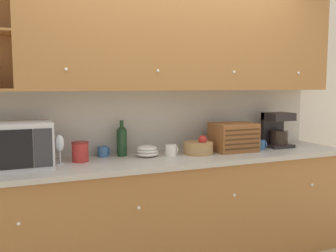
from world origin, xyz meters
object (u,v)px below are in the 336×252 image
object	(u,v)px
bowl_stack_on_counter	(147,151)
microwave	(12,146)
wine_glass	(60,144)
fruit_basket	(198,147)
mug_patterned_third	(171,150)
mug	(103,152)
bread_box	(234,137)
mug_blue_second	(261,145)
wine_bottle	(122,140)
storage_canister	(80,152)
coffee_maker	(277,130)

from	to	relation	value
bowl_stack_on_counter	microwave	bearing A→B (deg)	-175.94
bowl_stack_on_counter	wine_glass	bearing A→B (deg)	-177.34
fruit_basket	mug_patterned_third	bearing A→B (deg)	178.39
microwave	mug	distance (m)	0.75
microwave	bread_box	xyz separation A→B (m)	(1.87, 0.01, -0.04)
mug_patterned_third	bread_box	size ratio (longest dim) A/B	0.28
mug	mug_blue_second	bearing A→B (deg)	-8.60
wine_bottle	bread_box	xyz separation A→B (m)	(1.00, -0.17, -0.01)
microwave	fruit_basket	distance (m)	1.51
wine_glass	mug_blue_second	xyz separation A→B (m)	(1.82, -0.05, -0.11)
microwave	mug	world-z (taller)	microwave
bread_box	storage_canister	bearing A→B (deg)	177.49
bread_box	mug_patterned_third	bearing A→B (deg)	179.21
wine_glass	bread_box	bearing A→B (deg)	-1.03
wine_glass	wine_bottle	distance (m)	0.55
mug	mug_patterned_third	xyz separation A→B (m)	(0.54, -0.19, 0.00)
storage_canister	fruit_basket	size ratio (longest dim) A/B	0.60
bowl_stack_on_counter	mug_blue_second	bearing A→B (deg)	-4.33
wine_bottle	bread_box	world-z (taller)	wine_bottle
mug	bowl_stack_on_counter	distance (m)	0.37
mug	bowl_stack_on_counter	size ratio (longest dim) A/B	0.53
wine_bottle	mug_patterned_third	distance (m)	0.43
mug_patterned_third	microwave	bearing A→B (deg)	-178.97
storage_canister	bread_box	bearing A→B (deg)	-2.51
wine_glass	coffee_maker	size ratio (longest dim) A/B	0.67
wine_bottle	mug_patterned_third	bearing A→B (deg)	-23.11
mug	bowl_stack_on_counter	bearing A→B (deg)	-21.52
bowl_stack_on_counter	bread_box	distance (m)	0.82
bowl_stack_on_counter	mug_patterned_third	bearing A→B (deg)	-14.90
microwave	fruit_basket	size ratio (longest dim) A/B	2.12
coffee_maker	bread_box	bearing A→B (deg)	-174.73
bread_box	coffee_maker	xyz separation A→B (m)	(0.52, 0.05, 0.04)
storage_canister	wine_bottle	size ratio (longest dim) A/B	0.51
wine_glass	bowl_stack_on_counter	world-z (taller)	wine_glass
bowl_stack_on_counter	mug_blue_second	world-z (taller)	bowl_stack_on_counter
microwave	mug	bearing A→B (deg)	16.50
coffee_maker	mug	bearing A→B (deg)	174.98
storage_canister	wine_bottle	distance (m)	0.39
mug_blue_second	coffee_maker	bearing A→B (deg)	16.80
bowl_stack_on_counter	bread_box	xyz separation A→B (m)	(0.82, -0.06, 0.08)
microwave	mug_blue_second	world-z (taller)	microwave
wine_bottle	mug_blue_second	xyz separation A→B (m)	(1.29, -0.20, -0.09)
mug	coffee_maker	size ratio (longest dim) A/B	0.30
mug_patterned_third	bread_box	world-z (taller)	bread_box
wine_glass	mug_blue_second	size ratio (longest dim) A/B	2.33
bowl_stack_on_counter	storage_canister	bearing A→B (deg)	-179.95
bowl_stack_on_counter	mug	bearing A→B (deg)	158.48
wine_bottle	mug_blue_second	bearing A→B (deg)	-8.59
storage_canister	mug_blue_second	size ratio (longest dim) A/B	1.62
wine_bottle	mug_patterned_third	xyz separation A→B (m)	(0.38, -0.16, -0.09)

